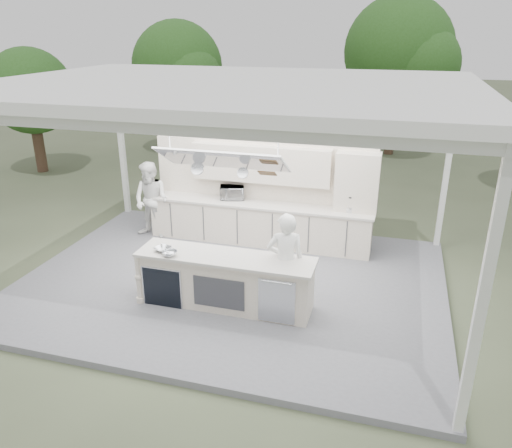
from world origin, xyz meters
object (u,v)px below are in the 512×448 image
(back_counter, at_px, (259,223))
(head_chef, at_px, (285,262))
(demo_island, at_px, (224,281))
(sous_chef, at_px, (152,200))

(back_counter, relative_size, head_chef, 2.89)
(demo_island, xyz_separation_m, sous_chef, (-2.63, 2.46, 0.41))
(back_counter, distance_m, head_chef, 2.89)
(demo_island, height_order, sous_chef, sous_chef)
(demo_island, bearing_deg, head_chef, 11.61)
(demo_island, bearing_deg, back_counter, 93.63)
(demo_island, distance_m, head_chef, 1.13)
(demo_island, relative_size, head_chef, 1.77)
(back_counter, height_order, sous_chef, sous_chef)
(demo_island, relative_size, back_counter, 0.61)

